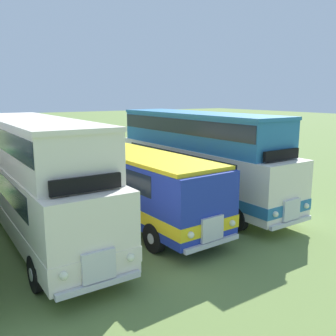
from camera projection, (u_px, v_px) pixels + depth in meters
bus_sixth_in_row at (37, 174)px, 13.52m from camera, size 2.75×10.93×4.49m
bus_seventh_in_row at (133, 181)px, 15.65m from camera, size 3.11×9.98×2.99m
bus_eighth_in_row at (198, 154)px, 18.05m from camera, size 2.86×11.04×4.49m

